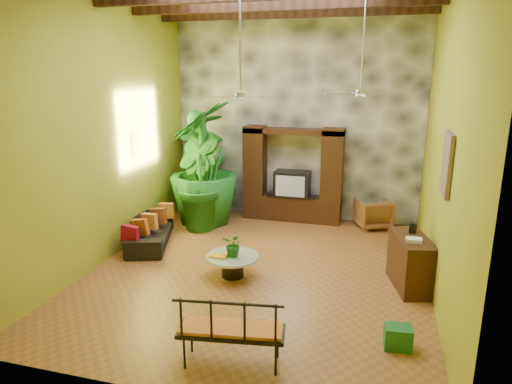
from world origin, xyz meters
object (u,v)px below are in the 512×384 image
(wicker_armchair, at_px, (373,213))
(coffee_table, at_px, (233,263))
(tall_plant_a, at_px, (202,167))
(sofa, at_px, (150,231))
(iron_bench, at_px, (230,328))
(side_console, at_px, (411,262))
(ceiling_fan_back, at_px, (361,81))
(green_bin, at_px, (398,337))
(tall_plant_b, at_px, (197,182))
(entertainment_center, at_px, (292,182))
(ceiling_fan_front, at_px, (240,83))
(tall_plant_c, at_px, (204,163))

(wicker_armchair, relative_size, coffee_table, 0.79)
(tall_plant_a, bearing_deg, sofa, -95.39)
(iron_bench, xyz_separation_m, side_console, (2.26, 2.90, -0.10))
(ceiling_fan_back, distance_m, green_bin, 4.52)
(sofa, distance_m, tall_plant_a, 2.62)
(tall_plant_b, relative_size, coffee_table, 2.32)
(tall_plant_a, distance_m, tall_plant_b, 1.27)
(entertainment_center, relative_size, ceiling_fan_back, 1.29)
(wicker_armchair, distance_m, tall_plant_a, 4.41)
(sofa, height_order, tall_plant_b, tall_plant_b)
(sofa, height_order, iron_bench, iron_bench)
(ceiling_fan_front, xyz_separation_m, side_console, (2.85, 0.48, -2.95))
(ceiling_fan_front, bearing_deg, side_console, 9.52)
(sofa, height_order, coffee_table, sofa)
(tall_plant_b, bearing_deg, iron_bench, -63.34)
(tall_plant_a, relative_size, iron_bench, 1.74)
(coffee_table, bearing_deg, iron_bench, -72.38)
(tall_plant_a, bearing_deg, green_bin, -46.19)
(entertainment_center, distance_m, tall_plant_a, 2.38)
(coffee_table, bearing_deg, tall_plant_c, 120.51)
(wicker_armchair, bearing_deg, ceiling_fan_back, 55.32)
(coffee_table, relative_size, green_bin, 2.65)
(entertainment_center, relative_size, tall_plant_b, 1.09)
(sofa, relative_size, green_bin, 5.35)
(entertainment_center, xyz_separation_m, tall_plant_c, (-1.99, -0.78, 0.50))
(wicker_armchair, distance_m, green_bin, 4.93)
(tall_plant_a, xyz_separation_m, tall_plant_b, (0.36, -1.21, -0.11))
(ceiling_fan_front, relative_size, side_console, 1.66)
(ceiling_fan_back, height_order, iron_bench, ceiling_fan_back)
(tall_plant_c, distance_m, coffee_table, 3.37)
(tall_plant_b, relative_size, green_bin, 6.16)
(coffee_table, bearing_deg, ceiling_fan_front, -15.15)
(ceiling_fan_front, distance_m, green_bin, 4.41)
(entertainment_center, distance_m, ceiling_fan_back, 3.50)
(entertainment_center, bearing_deg, sofa, -136.96)
(ceiling_fan_front, bearing_deg, green_bin, -28.76)
(ceiling_fan_front, relative_size, green_bin, 5.21)
(iron_bench, distance_m, side_console, 3.68)
(iron_bench, bearing_deg, tall_plant_b, 108.02)
(tall_plant_c, bearing_deg, coffee_table, -59.49)
(iron_bench, xyz_separation_m, green_bin, (2.03, 0.98, -0.39))
(tall_plant_a, bearing_deg, coffee_table, -60.62)
(tall_plant_a, relative_size, green_bin, 6.77)
(ceiling_fan_front, bearing_deg, coffee_table, 164.85)
(tall_plant_b, bearing_deg, side_console, -21.83)
(tall_plant_a, bearing_deg, entertainment_center, -0.33)
(entertainment_center, bearing_deg, side_console, -49.09)
(side_console, bearing_deg, ceiling_fan_back, 118.75)
(tall_plant_c, bearing_deg, ceiling_fan_back, -17.90)
(ceiling_fan_back, height_order, sofa, ceiling_fan_back)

